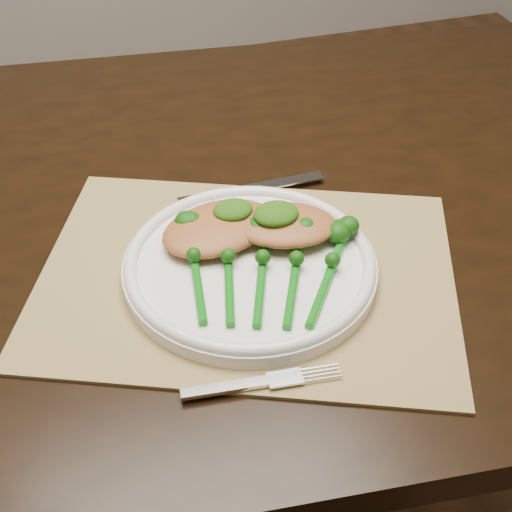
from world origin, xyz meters
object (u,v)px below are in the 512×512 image
object	(u,v)px
dining_table	(219,381)
dinner_plate	(250,264)
placemat	(247,275)
broccolini_bundle	(261,277)
chicken_fillet_left	(218,228)

from	to	relation	value
dining_table	dinner_plate	distance (m)	0.42
placemat	broccolini_bundle	distance (m)	0.04
placemat	broccolini_bundle	world-z (taller)	broccolini_bundle
broccolini_bundle	placemat	bearing A→B (deg)	121.04
dinner_plate	broccolini_bundle	size ratio (longest dim) A/B	1.25
dinner_plate	placemat	bearing A→B (deg)	172.20
dining_table	dinner_plate	size ratio (longest dim) A/B	5.86
chicken_fillet_left	broccolini_bundle	bearing A→B (deg)	-88.69
placemat	broccolini_bundle	size ratio (longest dim) A/B	2.03
dining_table	chicken_fillet_left	world-z (taller)	chicken_fillet_left
placemat	dinner_plate	xyz separation A→B (m)	(0.00, -0.00, 0.02)
dinner_plate	chicken_fillet_left	world-z (taller)	chicken_fillet_left
placemat	chicken_fillet_left	bearing A→B (deg)	132.86
placemat	broccolini_bundle	xyz separation A→B (m)	(0.01, -0.03, 0.02)
dinner_plate	chicken_fillet_left	bearing A→B (deg)	112.91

